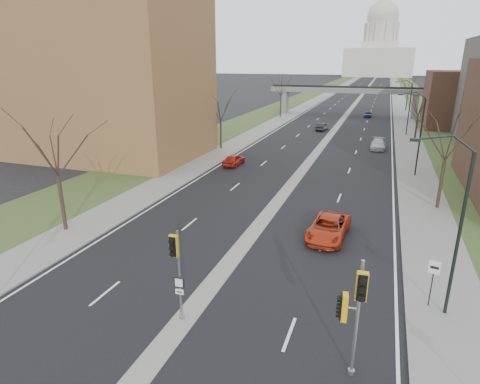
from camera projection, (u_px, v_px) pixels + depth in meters
The scene contains 28 objects.
ground at pixel (170, 337), 17.95m from camera, with size 700.00×700.00×0.00m, color black.
road_surface at pixel (364, 93), 152.18m from camera, with size 20.00×600.00×0.01m, color black.
median_strip at pixel (364, 93), 152.18m from camera, with size 1.20×600.00×0.02m, color gray.
sidewalk_right at pixel (397, 93), 148.35m from camera, with size 4.00×600.00×0.12m, color gray.
sidewalk_left at pixel (332, 92), 155.98m from camera, with size 4.00×600.00×0.12m, color gray.
grass_verge_right at pixel (415, 94), 146.44m from camera, with size 8.00×600.00×0.10m, color #293F1D.
grass_verge_left at pixel (316, 91), 157.89m from camera, with size 8.00×600.00×0.10m, color #293F1D.
apartment_building at pixel (98, 67), 49.62m from camera, with size 25.00×16.00×22.00m, color olive.
commercial_block_far at pixel (468, 100), 72.03m from camera, with size 14.00×14.00×10.00m, color #4C3423.
pedestrian_bridge at pixel (347, 93), 88.02m from camera, with size 34.00×3.00×6.45m.
capitol at pixel (379, 50), 298.48m from camera, with size 48.00×42.00×55.75m.
streetlight_near at pixel (449, 176), 17.65m from camera, with size 2.61×0.20×8.70m.
streetlight_mid at pixel (415, 110), 40.91m from camera, with size 2.61×0.20×8.70m.
streetlight_far at pixel (406, 92), 64.18m from camera, with size 2.61×0.20×8.70m.
tree_left_a at pixel (53, 140), 27.16m from camera, with size 7.20×7.20×9.40m.
tree_left_b at pixel (220, 104), 54.14m from camera, with size 6.75×6.75×8.81m.
tree_left_c at pixel (281, 84), 84.31m from camera, with size 7.65×7.65×9.99m.
tree_right_a at pixel (450, 130), 31.43m from camera, with size 7.20×7.20×9.40m.
tree_right_b at pixel (420, 101), 61.21m from camera, with size 6.30×6.30×8.22m.
tree_right_c at pixel (409, 81), 96.62m from camera, with size 7.65×7.65×9.99m.
signal_pole_median at pixel (176, 261), 18.02m from camera, with size 0.53×0.76×4.60m.
signal_pole_right at pixel (354, 304), 14.73m from camera, with size 0.96×0.86×5.02m.
speed_limit_sign at pixel (433, 275), 19.56m from camera, with size 0.53×0.14×2.49m.
car_left_near at pixel (234, 160), 47.10m from camera, with size 1.62×4.04×1.38m, color #A31C12.
car_left_far at pixel (322, 127), 70.58m from camera, with size 1.38×3.95×1.30m, color black.
car_right_near at pixel (328, 228), 27.84m from camera, with size 2.46×5.32×1.48m, color #AE2E12.
car_right_mid at pixel (378, 144), 55.75m from camera, with size 1.90×4.67×1.35m, color #B5B4BC.
car_right_far at pixel (368, 114), 87.11m from camera, with size 1.49×3.70×1.26m, color navy.
Camera 1 is at (7.98, -13.09, 11.82)m, focal length 30.00 mm.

